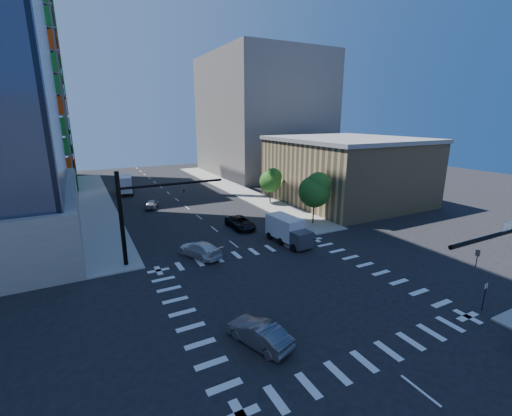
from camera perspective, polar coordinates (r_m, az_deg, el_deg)
ground at (r=29.15m, az=6.17°, el=-13.52°), size 160.00×160.00×0.00m
road_markings at (r=29.15m, az=6.17°, el=-13.51°), size 20.00×20.00×0.01m
sidewalk_ne at (r=68.24m, az=-3.75°, el=3.31°), size 5.00×60.00×0.15m
sidewalk_nw at (r=62.70m, az=-25.10°, el=0.85°), size 5.00×60.00×0.15m
commercial_building at (r=59.12m, az=14.76°, el=6.19°), size 20.50×22.50×10.60m
bg_building_ne at (r=86.71m, az=0.97°, el=15.10°), size 24.00×30.00×28.00m
signal_mast_nw at (r=33.99m, az=-19.15°, el=-0.12°), size 10.20×0.40×9.00m
tree_south at (r=45.26m, az=9.91°, el=3.07°), size 4.16×4.16×6.82m
tree_north at (r=55.34m, az=2.57°, el=4.70°), size 3.54×3.52×5.78m
no_parking_sign at (r=30.64m, az=33.83°, el=-11.79°), size 0.30×0.06×2.20m
car_nb_far at (r=43.86m, az=-2.62°, el=-2.43°), size 2.52×5.37×1.49m
car_sb_near at (r=35.57m, az=-9.36°, el=-6.83°), size 3.98×5.70×1.53m
car_sb_mid at (r=55.83m, az=-16.96°, el=0.68°), size 2.96×4.33×1.37m
car_sb_cross at (r=22.78m, az=0.49°, el=-20.17°), size 3.04×4.87×1.52m
box_truck_near at (r=38.51m, az=5.59°, el=-4.14°), size 2.83×5.76×2.93m
box_truck_far at (r=68.05m, az=-21.05°, el=3.54°), size 3.58×6.81×3.41m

